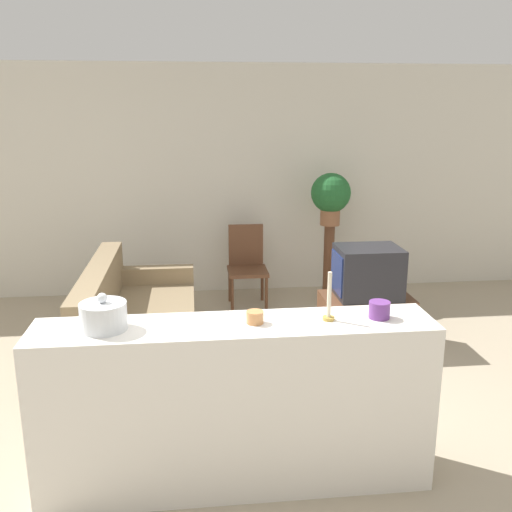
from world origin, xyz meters
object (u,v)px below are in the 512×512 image
Objects in this scene: wooden_chair at (247,263)px; television at (367,272)px; decorative_bowl at (103,316)px; couch at (136,328)px; potted_plant at (331,195)px.

television is at bearing -48.68° from wooden_chair.
television is 2.97m from decorative_bowl.
television reaches higher than couch.
couch is 2.03m from decorative_bowl.
wooden_chair is (1.13, 1.34, 0.20)m from couch.
television reaches higher than wooden_chair.
potted_plant reaches higher than television.
wooden_chair is at bearing 131.32° from television.
decorative_bowl is at bearing -89.10° from couch.
wooden_chair is 3.55× the size of decorative_bowl.
decorative_bowl is (-1.10, -3.21, 0.61)m from wooden_chair.
potted_plant is (2.10, 1.42, 0.95)m from couch.
television is at bearing 43.49° from decorative_bowl.
wooden_chair is at bearing -175.53° from potted_plant.
couch is at bearing -145.92° from potted_plant.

